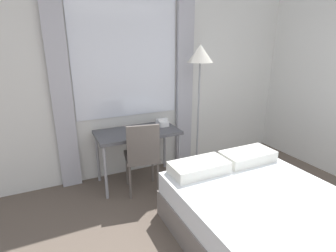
{
  "coord_description": "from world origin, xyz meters",
  "views": [
    {
      "loc": [
        -1.47,
        -0.5,
        1.82
      ],
      "look_at": [
        -0.21,
        2.16,
        0.87
      ],
      "focal_mm": 28.0,
      "sensor_mm": 36.0,
      "label": 1
    }
  ],
  "objects_px": {
    "desk_chair": "(142,154)",
    "bed": "(274,227)",
    "standing_lamp": "(200,65)",
    "telephone": "(162,123)",
    "book": "(140,130)",
    "desk": "(138,136)"
  },
  "relations": [
    {
      "from": "bed",
      "to": "book",
      "type": "xyz_separation_m",
      "value": [
        -0.63,
        1.7,
        0.47
      ]
    },
    {
      "from": "desk",
      "to": "standing_lamp",
      "type": "bearing_deg",
      "value": -4.0
    },
    {
      "from": "bed",
      "to": "book",
      "type": "bearing_deg",
      "value": 110.31
    },
    {
      "from": "desk_chair",
      "to": "bed",
      "type": "distance_m",
      "value": 1.61
    },
    {
      "from": "desk",
      "to": "bed",
      "type": "height_order",
      "value": "desk"
    },
    {
      "from": "desk",
      "to": "standing_lamp",
      "type": "relative_size",
      "value": 0.59
    },
    {
      "from": "desk",
      "to": "book",
      "type": "relative_size",
      "value": 4.53
    },
    {
      "from": "bed",
      "to": "telephone",
      "type": "bearing_deg",
      "value": 98.81
    },
    {
      "from": "standing_lamp",
      "to": "desk",
      "type": "bearing_deg",
      "value": 176.0
    },
    {
      "from": "standing_lamp",
      "to": "telephone",
      "type": "bearing_deg",
      "value": 164.3
    },
    {
      "from": "desk_chair",
      "to": "standing_lamp",
      "type": "xyz_separation_m",
      "value": [
        0.92,
        0.24,
        1.0
      ]
    },
    {
      "from": "standing_lamp",
      "to": "telephone",
      "type": "relative_size",
      "value": 9.73
    },
    {
      "from": "bed",
      "to": "telephone",
      "type": "distance_m",
      "value": 1.88
    },
    {
      "from": "bed",
      "to": "standing_lamp",
      "type": "height_order",
      "value": "standing_lamp"
    },
    {
      "from": "telephone",
      "to": "standing_lamp",
      "type": "bearing_deg",
      "value": -15.7
    },
    {
      "from": "telephone",
      "to": "book",
      "type": "relative_size",
      "value": 0.78
    },
    {
      "from": "desk_chair",
      "to": "book",
      "type": "height_order",
      "value": "desk_chair"
    },
    {
      "from": "book",
      "to": "telephone",
      "type": "bearing_deg",
      "value": 14.47
    },
    {
      "from": "standing_lamp",
      "to": "book",
      "type": "height_order",
      "value": "standing_lamp"
    },
    {
      "from": "desk_chair",
      "to": "book",
      "type": "xyz_separation_m",
      "value": [
        0.08,
        0.28,
        0.2
      ]
    },
    {
      "from": "desk",
      "to": "desk_chair",
      "type": "relative_size",
      "value": 1.15
    },
    {
      "from": "desk_chair",
      "to": "desk",
      "type": "bearing_deg",
      "value": 91.39
    }
  ]
}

